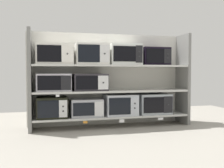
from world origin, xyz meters
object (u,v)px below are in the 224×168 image
(microwave_3, at_px, (153,104))
(microwave_9, at_px, (154,57))
(microwave_5, at_px, (90,82))
(microwave_1, at_px, (86,108))
(microwave_2, at_px, (120,105))
(microwave_7, at_px, (91,54))
(microwave_8, at_px, (124,55))
(microwave_6, at_px, (55,54))
(microwave_0, at_px, (52,107))
(microwave_4, at_px, (54,82))

(microwave_3, distance_m, microwave_9, 0.80)
(microwave_5, distance_m, microwave_9, 1.17)
(microwave_1, distance_m, microwave_2, 0.57)
(microwave_5, bearing_deg, microwave_1, 179.72)
(microwave_7, bearing_deg, microwave_8, 0.03)
(microwave_6, xyz_separation_m, microwave_9, (1.64, -0.00, -0.01))
(microwave_9, bearing_deg, microwave_1, 179.98)
(microwave_1, bearing_deg, microwave_8, -0.00)
(microwave_8, bearing_deg, microwave_2, -179.75)
(microwave_3, relative_size, microwave_6, 0.98)
(microwave_0, height_order, microwave_2, microwave_2)
(microwave_0, relative_size, microwave_6, 0.83)
(microwave_6, bearing_deg, microwave_0, -179.86)
(microwave_3, xyz_separation_m, microwave_7, (-1.07, -0.00, 0.82))
(microwave_9, bearing_deg, microwave_8, 179.96)
(microwave_2, height_order, microwave_9, microwave_9)
(microwave_0, height_order, microwave_7, microwave_7)
(microwave_5, height_order, microwave_9, microwave_9)
(microwave_0, bearing_deg, microwave_9, 0.00)
(microwave_6, bearing_deg, microwave_5, -0.00)
(microwave_0, relative_size, microwave_9, 0.99)
(microwave_4, distance_m, microwave_8, 1.22)
(microwave_0, bearing_deg, microwave_7, 0.00)
(microwave_7, height_order, microwave_9, microwave_7)
(microwave_4, bearing_deg, microwave_2, -0.00)
(microwave_3, height_order, microwave_9, microwave_9)
(microwave_8, bearing_deg, microwave_3, -0.02)
(microwave_3, bearing_deg, microwave_6, -180.00)
(microwave_6, height_order, microwave_9, microwave_6)
(microwave_0, height_order, microwave_1, microwave_0)
(microwave_7, xyz_separation_m, microwave_9, (1.07, -0.00, -0.02))
(microwave_2, bearing_deg, microwave_4, 180.00)
(microwave_0, height_order, microwave_4, microwave_4)
(microwave_5, distance_m, microwave_8, 0.73)
(microwave_2, distance_m, microwave_6, 1.32)
(microwave_3, xyz_separation_m, microwave_6, (-1.64, -0.00, 0.81))
(microwave_3, bearing_deg, microwave_0, -179.99)
(microwave_1, xyz_separation_m, microwave_4, (-0.50, -0.00, 0.41))
(microwave_0, bearing_deg, microwave_8, 0.02)
(microwave_2, distance_m, microwave_5, 0.63)
(microwave_1, distance_m, microwave_7, 0.85)
(microwave_4, relative_size, microwave_8, 1.02)
(microwave_4, relative_size, microwave_5, 0.98)
(microwave_1, distance_m, microwave_9, 1.42)
(microwave_2, distance_m, microwave_9, 0.99)
(microwave_0, relative_size, microwave_7, 0.89)
(microwave_4, bearing_deg, microwave_6, 0.08)
(microwave_3, xyz_separation_m, microwave_8, (-0.52, 0.00, 0.82))
(microwave_2, bearing_deg, microwave_8, 0.25)
(microwave_2, bearing_deg, microwave_0, -180.00)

